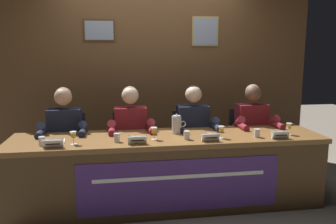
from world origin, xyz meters
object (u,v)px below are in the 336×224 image
Objects in this scene: nameplate_far_right at (280,135)px; juice_glass_far_right at (289,127)px; juice_glass_center_left at (154,131)px; document_stack_far_left at (53,142)px; chair_far_left at (68,154)px; nameplate_far_left at (53,144)px; nameplate_center_right at (210,137)px; juice_glass_center_right at (221,130)px; panelist_far_right at (254,128)px; water_cup_center_left at (117,138)px; water_pitcher_central at (177,125)px; panelist_far_left at (64,135)px; water_cup_far_left at (42,142)px; chair_center_right at (190,148)px; chair_center_left at (131,151)px; panelist_center_left at (131,132)px; conference_table at (170,161)px; juice_glass_far_left at (73,136)px; chair_far_right at (247,146)px; water_cup_center_right at (187,136)px; water_cup_far_right at (257,134)px; nameplate_center_left at (137,140)px.

nameplate_far_right is 1.39× the size of juice_glass_far_right.
juice_glass_center_left is 0.72× the size of nameplate_far_right.
juice_glass_center_left is 0.55× the size of document_stack_far_left.
chair_far_left is 1.22m from juice_glass_center_left.
nameplate_far_left is at bearing -90.38° from chair_far_left.
nameplate_center_right is 1.38× the size of juice_glass_center_right.
panelist_far_right reaches higher than nameplate_center_right.
panelist_far_right is at bearing 108.34° from juice_glass_far_right.
document_stack_far_left is at bearing 172.20° from water_cup_center_left.
water_pitcher_central is (-0.97, -0.26, 0.13)m from panelist_far_right.
panelist_far_left reaches higher than nameplate_far_left.
juice_glass_center_left is at bearing -27.81° from panelist_far_left.
water_cup_far_left and water_cup_center_left have the same top height.
chair_center_right is at bearing 90.69° from nameplate_center_right.
chair_center_left is 0.73× the size of panelist_center_left.
nameplate_center_right is 0.14× the size of panelist_far_right.
panelist_far_left is at bearing 180.00° from panelist_center_left.
juice_glass_center_right is (1.71, 0.01, 0.05)m from water_cup_far_left.
panelist_far_right is (1.08, 0.47, 0.20)m from conference_table.
document_stack_far_left is (-0.20, 0.11, -0.08)m from juice_glass_far_left.
chair_far_right is at bearing 17.96° from water_cup_far_left.
juice_glass_far_left is (0.16, -0.54, 0.12)m from panelist_far_left.
juice_glass_far_left reaches higher than water_cup_center_right.
panelist_center_left reaches higher than nameplate_center_right.
nameplate_center_right is at bearing -130.50° from chair_far_right.
panelist_far_right is (1.44, 0.00, 0.00)m from panelist_center_left.
chair_center_right is 0.66m from water_pitcher_central.
juice_glass_far_left is at bearing 179.88° from water_cup_far_right.
panelist_far_right is at bearing 43.03° from juice_glass_center_right.
water_cup_far_left is at bearing -99.26° from chair_far_left.
nameplate_center_left is at bearing -13.61° from document_stack_far_left.
juice_glass_far_left is 1.00× the size of juice_glass_center_left.
panelist_center_left is 0.55m from water_pitcher_central.
panelist_far_right is 1.02m from water_pitcher_central.
water_cup_center_left is (-0.16, -0.71, 0.35)m from chair_center_left.
juice_glass_far_left is 0.55× the size of document_stack_far_left.
nameplate_far_left and nameplate_center_right have the same top height.
nameplate_center_right reaches higher than conference_table.
chair_center_right is at bearing 25.34° from water_cup_far_left.
water_pitcher_central reaches higher than chair_center_right.
water_cup_far_left is at bearing -147.23° from panelist_center_left.
nameplate_far_left is 2.09× the size of water_cup_center_left.
water_pitcher_central is (1.19, -0.26, 0.13)m from panelist_far_left.
water_cup_center_left is 0.40× the size of water_pitcher_central.
juice_glass_center_right is at bearing -136.97° from panelist_far_right.
chair_center_left and chair_far_right have the same top height.
nameplate_center_right is at bearing -48.72° from chair_center_left.
chair_center_right is (0.72, 0.00, 0.00)m from chair_center_left.
nameplate_far_left is at bearing 179.82° from nameplate_far_right.
chair_center_left is (-0.36, 0.67, -0.08)m from conference_table.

